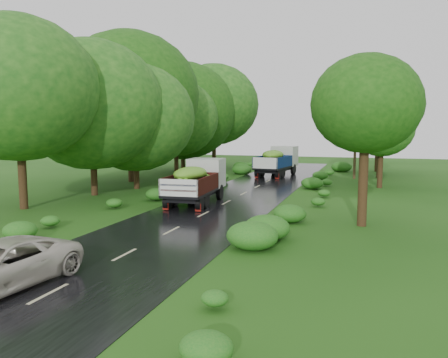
% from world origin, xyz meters
% --- Properties ---
extents(ground, '(120.00, 120.00, 0.00)m').
position_xyz_m(ground, '(0.00, 0.00, 0.00)').
color(ground, '#19460F').
rests_on(ground, ground).
extents(road, '(6.50, 80.00, 0.02)m').
position_xyz_m(road, '(0.00, 5.00, 0.01)').
color(road, black).
rests_on(road, ground).
extents(road_lines, '(0.12, 69.60, 0.00)m').
position_xyz_m(road_lines, '(0.00, 6.00, 0.02)').
color(road_lines, '#BFB78C').
rests_on(road_lines, road).
extents(truck_near, '(2.64, 6.44, 2.65)m').
position_xyz_m(truck_near, '(-1.63, 11.29, 1.50)').
color(truck_near, black).
rests_on(truck_near, ground).
extents(truck_far, '(3.26, 7.02, 2.84)m').
position_xyz_m(truck_far, '(-0.08, 28.67, 1.61)').
color(truck_far, black).
rests_on(truck_far, ground).
extents(utility_pole, '(1.47, 0.69, 8.83)m').
position_xyz_m(utility_pole, '(7.15, 28.29, 4.55)').
color(utility_pole, '#382616').
rests_on(utility_pole, ground).
extents(trees_left, '(7.37, 33.40, 9.69)m').
position_xyz_m(trees_left, '(-10.19, 21.84, 6.55)').
color(trees_left, black).
rests_on(trees_left, ground).
extents(trees_right, '(4.76, 31.79, 8.58)m').
position_xyz_m(trees_right, '(9.04, 25.33, 5.72)').
color(trees_right, black).
rests_on(trees_right, ground).
extents(shrubs, '(11.90, 44.00, 0.70)m').
position_xyz_m(shrubs, '(0.00, 14.00, 0.35)').
color(shrubs, '#17651B').
rests_on(shrubs, ground).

